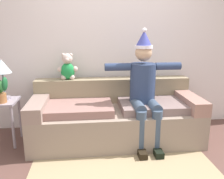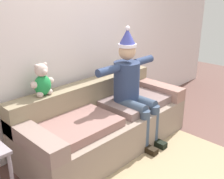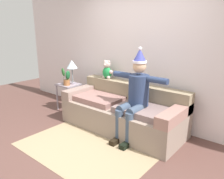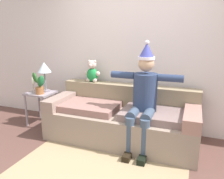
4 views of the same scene
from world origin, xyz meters
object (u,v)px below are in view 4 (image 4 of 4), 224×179
Objects in this scene: candle_tall at (33,83)px; table_lamp at (44,69)px; couch at (122,119)px; person_seated at (144,96)px; side_table at (41,99)px; potted_plant at (39,84)px; teddy_bear at (92,72)px.

table_lamp is at bearing 28.90° from candle_tall.
person_seated is at bearing -23.90° from couch.
potted_plant reaches higher than side_table.
table_lamp is (-1.85, 0.25, 0.24)m from person_seated.
teddy_bear is at bearing 25.85° from potted_plant.
candle_tall is at bearing -171.14° from side_table.
table_lamp is (0.06, 0.08, 0.53)m from side_table.
table_lamp is 2.07× the size of candle_tall.
table_lamp is 0.33m from candle_tall.
teddy_bear is at bearing 154.91° from couch.
couch is 3.76× the size of side_table.
candle_tall reaches higher than side_table.
teddy_bear is at bearing 18.77° from side_table.
potted_plant is at bearing -86.63° from table_lamp.
side_table is (-1.90, 0.16, -0.29)m from person_seated.
person_seated reaches higher than side_table.
table_lamp is at bearing 54.93° from side_table.
candle_tall is at bearing -179.45° from couch.
person_seated is (0.36, -0.16, 0.45)m from couch.
table_lamp is (-1.48, 0.09, 0.69)m from couch.
couch is at bearing 0.55° from candle_tall.
side_table is 0.31m from potted_plant.
table_lamp is at bearing -165.23° from teddy_bear.
person_seated is 4.01× the size of teddy_bear.
teddy_bear is 0.86m from table_lamp.
person_seated is at bearing -7.64° from table_lamp.
person_seated is at bearing -2.17° from potted_plant.
couch is 5.64× the size of potted_plant.
side_table is 2.34× the size of candle_tall.
potted_plant is 1.56× the size of candle_tall.
person_seated is at bearing -4.07° from candle_tall.
side_table is (-1.54, 0.00, 0.16)m from couch.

